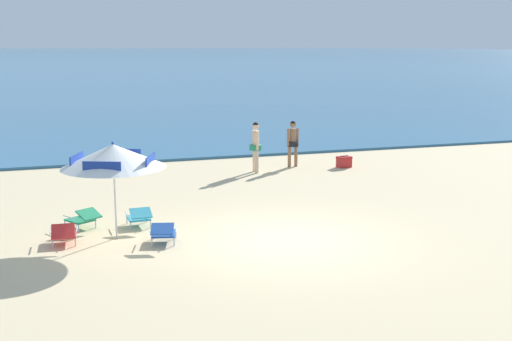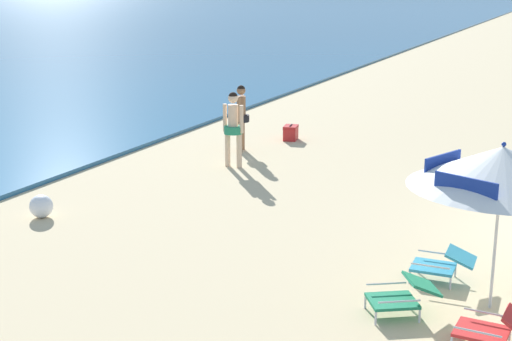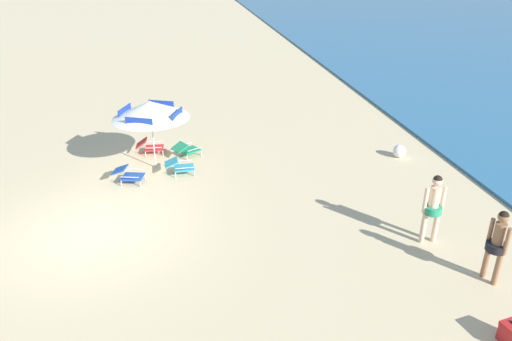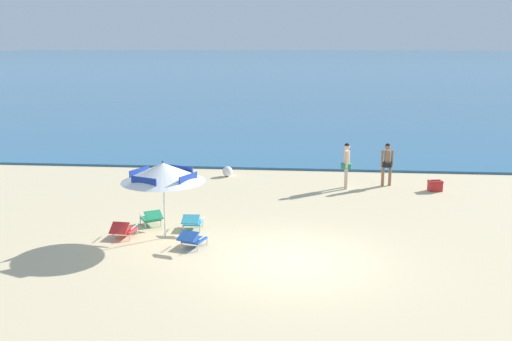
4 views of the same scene
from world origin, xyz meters
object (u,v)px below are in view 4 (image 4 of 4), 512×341
Objects in this scene: person_standing_beside at (347,162)px; cooler_box at (435,186)px; lounge_chair_facing_sea at (192,238)px; beach_umbrella_striped_main at (163,172)px; lounge_chair_spare_folded at (152,217)px; lounge_chair_under_umbrella at (192,221)px; lounge_chair_beside_umbrella at (123,229)px; person_standing_near_shore at (387,161)px; beach_ball at (227,171)px.

person_standing_beside is 3.44m from cooler_box.
beach_umbrella_striped_main is at bearing 140.53° from lounge_chair_facing_sea.
lounge_chair_spare_folded is at bearing 132.14° from lounge_chair_facing_sea.
lounge_chair_under_umbrella reaches higher than lounge_chair_facing_sea.
person_standing_beside is 3.19× the size of cooler_box.
lounge_chair_under_umbrella is 0.95× the size of lounge_chair_beside_umbrella.
person_standing_near_shore is 1.69m from person_standing_beside.
beach_umbrella_striped_main is 2.05m from lounge_chair_spare_folded.
lounge_chair_beside_umbrella is at bearing -102.47° from beach_ball.
person_standing_near_shore is (8.23, 7.12, 0.70)m from lounge_chair_beside_umbrella.
person_standing_beside is at bearing 49.48° from beach_umbrella_striped_main.
lounge_chair_spare_folded is (0.49, 1.19, 0.01)m from lounge_chair_beside_umbrella.
lounge_chair_spare_folded is (-1.31, 0.28, -0.00)m from lounge_chair_under_umbrella.
person_standing_near_shore is 0.96× the size of person_standing_beside.
lounge_chair_under_umbrella is at bearing -136.03° from person_standing_near_shore.
lounge_chair_under_umbrella is at bearing -11.92° from lounge_chair_spare_folded.
lounge_chair_facing_sea is 9.88m from person_standing_near_shore.
lounge_chair_beside_umbrella reaches higher than lounge_chair_facing_sea.
lounge_chair_facing_sea is (0.32, -1.52, 0.00)m from lounge_chair_under_umbrella.
lounge_chair_under_umbrella is at bearing -130.52° from person_standing_beside.
beach_umbrella_striped_main is 10.95m from cooler_box.
lounge_chair_beside_umbrella is at bearing -139.13° from person_standing_near_shore.
lounge_chair_beside_umbrella is 0.55× the size of person_standing_near_shore.
lounge_chair_facing_sea is at bearing -39.47° from beach_umbrella_striped_main.
beach_umbrella_striped_main is at bearing -144.52° from cooler_box.
lounge_chair_under_umbrella is 2.08× the size of beach_ball.
person_standing_beside is (6.15, 5.38, 0.74)m from lounge_chair_spare_folded.
lounge_chair_facing_sea is at bearing -15.96° from lounge_chair_beside_umbrella.
beach_umbrella_striped_main reaches higher than person_standing_beside.
lounge_chair_spare_folded is 1.85× the size of cooler_box.
beach_umbrella_striped_main is 1.84× the size of person_standing_near_shore.
person_standing_beside is at bearing 44.74° from lounge_chair_beside_umbrella.
cooler_box is at bearing 32.91° from lounge_chair_beside_umbrella.
cooler_box is at bearing 35.48° from beach_umbrella_striped_main.
lounge_chair_beside_umbrella is at bearing 164.04° from lounge_chair_facing_sea.
lounge_chair_under_umbrella is at bearing 49.50° from beach_umbrella_striped_main.
lounge_chair_spare_folded is 0.61× the size of person_standing_near_shore.
beach_umbrella_striped_main is at bearing -130.50° from lounge_chair_under_umbrella.
lounge_chair_beside_umbrella is 2.20m from lounge_chair_facing_sea.
beach_ball is at bearing 168.35° from cooler_box.
person_standing_near_shore reaches higher than beach_ball.
lounge_chair_beside_umbrella reaches higher than beach_ball.
cooler_box is at bearing -2.13° from person_standing_beside.
person_standing_near_shore is (7.07, 6.95, -0.94)m from beach_umbrella_striped_main.
beach_ball is at bearing 171.05° from person_standing_near_shore.
lounge_chair_facing_sea is 8.52m from person_standing_beside.
lounge_chair_beside_umbrella is 0.92× the size of lounge_chair_spare_folded.
lounge_chair_beside_umbrella reaches higher than lounge_chair_under_umbrella.
person_standing_near_shore reaches higher than lounge_chair_under_umbrella.
person_standing_near_shore is 3.93× the size of beach_ball.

